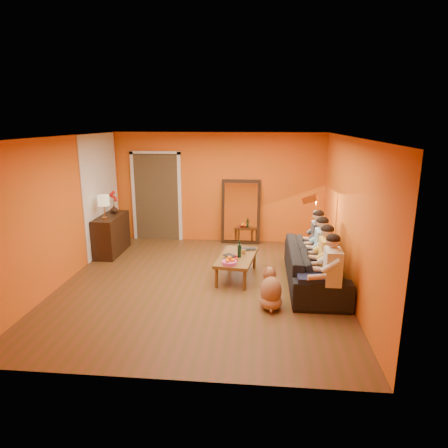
# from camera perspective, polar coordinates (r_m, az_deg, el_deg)

# --- Properties ---
(room_shell) EXTENTS (5.00, 5.50, 2.60)m
(room_shell) POSITION_cam_1_polar(r_m,az_deg,el_deg) (7.23, -2.86, 2.11)
(room_shell) COLOR brown
(room_shell) RESTS_ON ground
(white_accent) EXTENTS (0.02, 1.90, 2.58)m
(white_accent) POSITION_cam_1_polar(r_m,az_deg,el_deg) (9.21, -17.13, 4.18)
(white_accent) COLOR white
(white_accent) RESTS_ON wall_left
(doorway_recess) EXTENTS (1.06, 0.30, 2.10)m
(doorway_recess) POSITION_cam_1_polar(r_m,az_deg,el_deg) (9.95, -9.40, 3.90)
(doorway_recess) COLOR #3F2D19
(doorway_recess) RESTS_ON floor
(door_jamb_left) EXTENTS (0.08, 0.06, 2.20)m
(door_jamb_left) POSITION_cam_1_polar(r_m,az_deg,el_deg) (9.99, -12.75, 3.79)
(door_jamb_left) COLOR white
(door_jamb_left) RESTS_ON wall_back
(door_jamb_right) EXTENTS (0.08, 0.06, 2.20)m
(door_jamb_right) POSITION_cam_1_polar(r_m,az_deg,el_deg) (9.70, -6.32, 3.74)
(door_jamb_right) COLOR white
(door_jamb_right) RESTS_ON wall_back
(door_header) EXTENTS (1.22, 0.06, 0.08)m
(door_header) POSITION_cam_1_polar(r_m,az_deg,el_deg) (9.69, -9.85, 9.99)
(door_header) COLOR white
(door_header) RESTS_ON wall_back
(mirror_frame) EXTENTS (0.92, 0.27, 1.51)m
(mirror_frame) POSITION_cam_1_polar(r_m,az_deg,el_deg) (9.50, 2.42, 1.79)
(mirror_frame) COLOR black
(mirror_frame) RESTS_ON floor
(mirror_glass) EXTENTS (0.78, 0.21, 1.35)m
(mirror_glass) POSITION_cam_1_polar(r_m,az_deg,el_deg) (9.46, 2.41, 1.74)
(mirror_glass) COLOR white
(mirror_glass) RESTS_ON mirror_frame
(sideboard) EXTENTS (0.44, 1.18, 0.85)m
(sideboard) POSITION_cam_1_polar(r_m,az_deg,el_deg) (9.13, -15.77, -1.45)
(sideboard) COLOR black
(sideboard) RESTS_ON floor
(table_lamp) EXTENTS (0.24, 0.24, 0.51)m
(table_lamp) POSITION_cam_1_polar(r_m,az_deg,el_deg) (8.70, -16.77, 2.31)
(table_lamp) COLOR beige
(table_lamp) RESTS_ON sideboard
(sofa) EXTENTS (2.37, 0.93, 0.69)m
(sofa) POSITION_cam_1_polar(r_m,az_deg,el_deg) (7.34, 12.78, -5.84)
(sofa) COLOR black
(sofa) RESTS_ON floor
(coffee_table) EXTENTS (0.78, 1.29, 0.42)m
(coffee_table) POSITION_cam_1_polar(r_m,az_deg,el_deg) (7.50, 1.82, -6.12)
(coffee_table) COLOR brown
(coffee_table) RESTS_ON floor
(floor_lamp) EXTENTS (0.36, 0.32, 1.44)m
(floor_lamp) POSITION_cam_1_polar(r_m,az_deg,el_deg) (8.11, 12.84, -1.09)
(floor_lamp) COLOR #C27D39
(floor_lamp) RESTS_ON floor
(dog) EXTENTS (0.46, 0.61, 0.65)m
(dog) POSITION_cam_1_polar(r_m,az_deg,el_deg) (6.35, 6.74, -9.05)
(dog) COLOR #AE724E
(dog) RESTS_ON floor
(person_far_left) EXTENTS (0.70, 0.44, 1.22)m
(person_far_left) POSITION_cam_1_polar(r_m,az_deg,el_deg) (6.34, 15.19, -6.74)
(person_far_left) COLOR beige
(person_far_left) RESTS_ON sofa
(person_mid_left) EXTENTS (0.70, 0.44, 1.22)m
(person_mid_left) POSITION_cam_1_polar(r_m,az_deg,el_deg) (6.85, 14.45, -5.08)
(person_mid_left) COLOR gold
(person_mid_left) RESTS_ON sofa
(person_mid_right) EXTENTS (0.70, 0.44, 1.22)m
(person_mid_right) POSITION_cam_1_polar(r_m,az_deg,el_deg) (7.36, 13.81, -3.65)
(person_mid_right) COLOR #8CBFD8
(person_mid_right) RESTS_ON sofa
(person_far_right) EXTENTS (0.70, 0.44, 1.22)m
(person_far_right) POSITION_cam_1_polar(r_m,az_deg,el_deg) (7.88, 13.26, -2.41)
(person_far_right) COLOR #35343A
(person_far_right) RESTS_ON sofa
(fruit_bowl) EXTENTS (0.26, 0.26, 0.16)m
(fruit_bowl) POSITION_cam_1_polar(r_m,az_deg,el_deg) (6.98, 0.78, -5.17)
(fruit_bowl) COLOR #DD4EA5
(fruit_bowl) RESTS_ON coffee_table
(wine_bottle) EXTENTS (0.07, 0.07, 0.31)m
(wine_bottle) POSITION_cam_1_polar(r_m,az_deg,el_deg) (7.33, 2.21, -3.60)
(wine_bottle) COLOR black
(wine_bottle) RESTS_ON coffee_table
(tumbler) EXTENTS (0.11, 0.11, 0.09)m
(tumbler) POSITION_cam_1_polar(r_m,az_deg,el_deg) (7.52, 2.81, -4.02)
(tumbler) COLOR #B27F3F
(tumbler) RESTS_ON coffee_table
(laptop) EXTENTS (0.35, 0.24, 0.03)m
(laptop) POSITION_cam_1_polar(r_m,az_deg,el_deg) (7.75, 3.33, -3.70)
(laptop) COLOR black
(laptop) RESTS_ON coffee_table
(book_lower) EXTENTS (0.21, 0.28, 0.02)m
(book_lower) POSITION_cam_1_polar(r_m,az_deg,el_deg) (7.25, 0.31, -4.99)
(book_lower) COLOR black
(book_lower) RESTS_ON coffee_table
(book_mid) EXTENTS (0.21, 0.28, 0.02)m
(book_mid) POSITION_cam_1_polar(r_m,az_deg,el_deg) (7.25, 0.39, -4.80)
(book_mid) COLOR red
(book_mid) RESTS_ON book_lower
(book_upper) EXTENTS (0.27, 0.28, 0.02)m
(book_upper) POSITION_cam_1_polar(r_m,az_deg,el_deg) (7.22, 0.30, -4.69)
(book_upper) COLOR black
(book_upper) RESTS_ON book_mid
(vase) EXTENTS (0.18, 0.18, 0.18)m
(vase) POSITION_cam_1_polar(r_m,az_deg,el_deg) (9.23, -15.44, 2.06)
(vase) COLOR black
(vase) RESTS_ON sideboard
(flowers) EXTENTS (0.17, 0.17, 0.51)m
(flowers) POSITION_cam_1_polar(r_m,az_deg,el_deg) (9.18, -15.56, 3.78)
(flowers) COLOR red
(flowers) RESTS_ON vase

